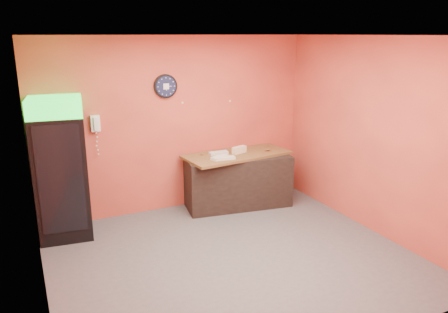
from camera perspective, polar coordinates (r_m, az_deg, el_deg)
floor at (r=5.85m, az=1.06°, el=-13.05°), size 4.50×4.50×0.00m
back_wall at (r=7.11m, az=-6.14°, el=4.18°), size 4.50×0.02×2.80m
left_wall at (r=4.79m, az=-23.71°, el=-2.85°), size 0.02×4.00×2.80m
right_wall at (r=6.61m, az=18.86°, el=2.52°), size 0.02×4.00×2.80m
ceiling at (r=5.12m, az=1.22°, el=15.55°), size 4.50×4.00×0.02m
beverage_cooler at (r=6.47m, az=-20.39°, el=-1.80°), size 0.78×0.79×2.00m
prep_counter at (r=7.37m, az=1.71°, el=-3.13°), size 1.82×1.02×0.86m
wall_clock at (r=6.93m, az=-7.64°, el=9.09°), size 0.37×0.06×0.37m
wall_phone at (r=6.72m, az=-16.46°, el=4.16°), size 0.13×0.11×0.24m
butcher_paper at (r=7.24m, az=1.74°, el=0.26°), size 1.83×0.94×0.04m
sub_roll_stack at (r=7.24m, az=2.00°, el=0.88°), size 0.28×0.17×0.11m
wrapped_sandwich_left at (r=6.91m, az=-0.58°, el=-0.12°), size 0.33×0.23×0.04m
wrapped_sandwich_mid at (r=6.88m, az=0.21°, el=-0.20°), size 0.31×0.15×0.04m
wrapped_sandwich_right at (r=7.17m, az=-0.74°, el=0.47°), size 0.31×0.12×0.04m
kitchen_tool at (r=7.28m, az=0.33°, el=0.74°), size 0.05×0.05×0.05m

